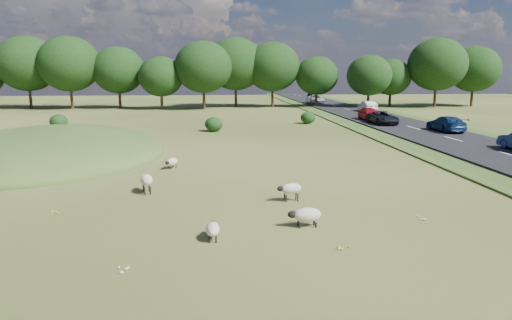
{
  "coord_description": "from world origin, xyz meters",
  "views": [
    {
      "loc": [
        -0.19,
        -21.01,
        5.83
      ],
      "look_at": [
        2.0,
        4.0,
        1.0
      ],
      "focal_mm": 32.0,
      "sensor_mm": 36.0,
      "label": 1
    }
  ],
  "objects": [
    {
      "name": "ground",
      "position": [
        0.0,
        20.0,
        0.0
      ],
      "size": [
        160.0,
        160.0,
        0.0
      ],
      "primitive_type": "plane",
      "color": "#354B17",
      "rests_on": "ground"
    },
    {
      "name": "car_6",
      "position": [
        21.9,
        21.0,
        0.98
      ],
      "size": [
        2.06,
        5.06,
        1.47
      ],
      "primitive_type": "imported",
      "rotation": [
        0.0,
        0.0,
        3.14
      ],
      "color": "navy",
      "rests_on": "road"
    },
    {
      "name": "sheep_3",
      "position": [
        -3.64,
        1.08,
        0.66
      ],
      "size": [
        0.8,
        1.36,
        0.95
      ],
      "rotation": [
        0.0,
        0.0,
        1.8
      ],
      "color": "beige",
      "rests_on": "ground"
    },
    {
      "name": "sheep_2",
      "position": [
        -2.97,
        6.89,
        0.41
      ],
      "size": [
        0.88,
        1.15,
        0.65
      ],
      "rotation": [
        0.0,
        0.0,
        4.21
      ],
      "color": "beige",
      "rests_on": "ground"
    },
    {
      "name": "car_1",
      "position": [
        18.1,
        27.67,
        0.94
      ],
      "size": [
        2.28,
        4.95,
        1.38
      ],
      "primitive_type": "imported",
      "color": "black",
      "rests_on": "road"
    },
    {
      "name": "shrubs",
      "position": [
        -3.35,
        27.95,
        0.72
      ],
      "size": [
        28.94,
        7.91,
        1.49
      ],
      "color": "black",
      "rests_on": "ground"
    },
    {
      "name": "sheep_4",
      "position": [
        -0.38,
        -5.61,
        0.4
      ],
      "size": [
        0.49,
        1.11,
        0.64
      ],
      "rotation": [
        0.0,
        0.0,
        1.57
      ],
      "color": "beige",
      "rests_on": "ground"
    },
    {
      "name": "car_0",
      "position": [
        18.1,
        32.18,
        1.01
      ],
      "size": [
        1.79,
        4.44,
        1.51
      ],
      "primitive_type": "imported",
      "color": "maroon",
      "rests_on": "road"
    },
    {
      "name": "car_7",
      "position": [
        21.9,
        44.23,
        0.99
      ],
      "size": [
        1.57,
        4.5,
        1.48
      ],
      "primitive_type": "imported",
      "rotation": [
        0.0,
        0.0,
        3.14
      ],
      "color": "white",
      "rests_on": "road"
    },
    {
      "name": "car_2",
      "position": [
        21.9,
        81.88,
        0.97
      ],
      "size": [
        2.01,
        4.94,
        1.43
      ],
      "primitive_type": "imported",
      "rotation": [
        0.0,
        0.0,
        3.14
      ],
      "color": "black",
      "rests_on": "road"
    },
    {
      "name": "road",
      "position": [
        20.0,
        30.0,
        0.12
      ],
      "size": [
        8.0,
        150.0,
        0.25
      ],
      "primitive_type": "cube",
      "color": "black",
      "rests_on": "ground"
    },
    {
      "name": "car_3",
      "position": [
        18.1,
        61.9,
        1.02
      ],
      "size": [
        2.56,
        5.56,
        1.55
      ],
      "primitive_type": "imported",
      "color": "white",
      "rests_on": "road"
    },
    {
      "name": "sheep_1",
      "position": [
        3.15,
        -0.99,
        0.59
      ],
      "size": [
        1.22,
        0.69,
        0.85
      ],
      "rotation": [
        0.0,
        0.0,
        3.34
      ],
      "color": "beige",
      "rests_on": "ground"
    },
    {
      "name": "sheep_0",
      "position": [
        3.18,
        -4.54,
        0.48
      ],
      "size": [
        1.33,
        0.63,
        0.76
      ],
      "rotation": [
        0.0,
        0.0,
        3.2
      ],
      "color": "beige",
      "rests_on": "ground"
    },
    {
      "name": "mound",
      "position": [
        -12.0,
        12.0,
        0.0
      ],
      "size": [
        16.0,
        20.0,
        4.0
      ],
      "primitive_type": "ellipsoid",
      "color": "#33561E",
      "rests_on": "ground"
    },
    {
      "name": "treeline",
      "position": [
        -1.06,
        55.44,
        6.57
      ],
      "size": [
        96.28,
        14.66,
        11.7
      ],
      "color": "black",
      "rests_on": "ground"
    }
  ]
}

